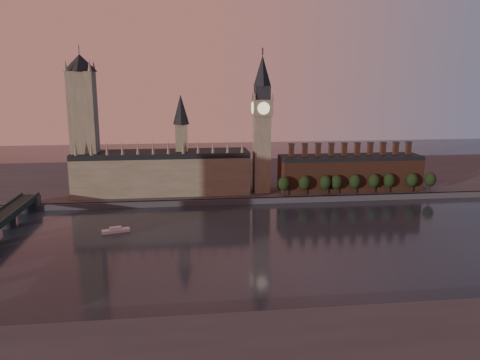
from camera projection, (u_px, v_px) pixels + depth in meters
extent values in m
plane|color=black|center=(277.00, 245.00, 252.55)|extent=(900.00, 900.00, 0.00)
cube|color=#414146|center=(252.00, 201.00, 339.62)|extent=(900.00, 4.00, 4.00)
cube|color=#414146|center=(238.00, 177.00, 427.09)|extent=(900.00, 180.00, 4.00)
cube|color=gray|center=(162.00, 175.00, 352.91)|extent=(130.00, 30.00, 28.00)
cube|color=black|center=(162.00, 154.00, 349.67)|extent=(130.00, 30.00, 4.00)
cube|color=gray|center=(182.00, 140.00, 349.43)|extent=(9.00, 9.00, 24.00)
cone|color=black|center=(181.00, 109.00, 344.77)|extent=(12.00, 12.00, 22.00)
cone|color=gray|center=(75.00, 148.00, 327.59)|extent=(2.60, 2.60, 10.00)
cone|color=gray|center=(91.00, 148.00, 328.88)|extent=(2.60, 2.60, 10.00)
cone|color=gray|center=(107.00, 148.00, 330.16)|extent=(2.60, 2.60, 10.00)
cone|color=gray|center=(122.00, 148.00, 331.44)|extent=(2.60, 2.60, 10.00)
cone|color=gray|center=(138.00, 147.00, 332.72)|extent=(2.60, 2.60, 10.00)
cone|color=gray|center=(153.00, 147.00, 334.00)|extent=(2.60, 2.60, 10.00)
cone|color=gray|center=(168.00, 147.00, 335.28)|extent=(2.60, 2.60, 10.00)
cone|color=gray|center=(183.00, 147.00, 336.56)|extent=(2.60, 2.60, 10.00)
cone|color=gray|center=(198.00, 147.00, 337.85)|extent=(2.60, 2.60, 10.00)
cone|color=gray|center=(213.00, 146.00, 339.13)|extent=(2.60, 2.60, 10.00)
cone|color=gray|center=(228.00, 146.00, 340.41)|extent=(2.60, 2.60, 10.00)
cone|color=gray|center=(242.00, 146.00, 341.69)|extent=(2.60, 2.60, 10.00)
cube|color=gray|center=(85.00, 135.00, 340.06)|extent=(18.00, 18.00, 90.00)
cone|color=black|center=(80.00, 63.00, 329.72)|extent=(24.00, 24.00, 12.00)
cylinder|color=#232326|center=(79.00, 54.00, 328.51)|extent=(0.50, 0.50, 12.00)
cone|color=gray|center=(65.00, 65.00, 321.40)|extent=(3.00, 3.00, 8.00)
cone|color=gray|center=(89.00, 65.00, 323.31)|extent=(3.00, 3.00, 8.00)
cone|color=gray|center=(71.00, 66.00, 336.95)|extent=(3.00, 3.00, 8.00)
cone|color=gray|center=(94.00, 66.00, 338.86)|extent=(3.00, 3.00, 8.00)
cube|color=gray|center=(262.00, 154.00, 353.97)|extent=(12.00, 12.00, 58.00)
cube|color=gray|center=(262.00, 108.00, 346.88)|extent=(14.00, 14.00, 12.00)
cube|color=#232326|center=(262.00, 93.00, 344.65)|extent=(11.00, 11.00, 10.00)
cone|color=black|center=(262.00, 70.00, 341.41)|extent=(13.00, 13.00, 22.00)
cylinder|color=#232326|center=(263.00, 51.00, 338.67)|extent=(1.00, 1.00, 5.00)
cylinder|color=beige|center=(264.00, 108.00, 339.88)|extent=(9.00, 0.50, 9.00)
cylinder|color=beige|center=(260.00, 107.00, 353.88)|extent=(9.00, 0.50, 9.00)
cylinder|color=beige|center=(252.00, 108.00, 346.02)|extent=(0.50, 9.00, 9.00)
cylinder|color=beige|center=(272.00, 108.00, 347.74)|extent=(0.50, 9.00, 9.00)
cone|color=gray|center=(255.00, 96.00, 337.96)|extent=(2.00, 2.00, 6.00)
cone|color=gray|center=(273.00, 96.00, 339.51)|extent=(2.00, 2.00, 6.00)
cone|color=gray|center=(252.00, 95.00, 350.60)|extent=(2.00, 2.00, 6.00)
cone|color=gray|center=(269.00, 95.00, 352.15)|extent=(2.00, 2.00, 6.00)
cube|color=#553020|center=(350.00, 174.00, 365.78)|extent=(110.00, 25.00, 24.00)
cube|color=black|center=(350.00, 157.00, 363.04)|extent=(110.00, 25.00, 3.00)
cube|color=#553020|center=(291.00, 151.00, 356.21)|extent=(3.50, 3.50, 9.00)
cube|color=#232326|center=(292.00, 144.00, 355.20)|extent=(4.20, 4.20, 1.00)
cube|color=#553020|center=(305.00, 150.00, 357.46)|extent=(3.50, 3.50, 9.00)
cube|color=#232326|center=(305.00, 144.00, 356.45)|extent=(4.20, 4.20, 1.00)
cube|color=#553020|center=(318.00, 150.00, 358.71)|extent=(3.50, 3.50, 9.00)
cube|color=#232326|center=(318.00, 144.00, 357.70)|extent=(4.20, 4.20, 1.00)
cube|color=#553020|center=(331.00, 150.00, 359.96)|extent=(3.50, 3.50, 9.00)
cube|color=#232326|center=(331.00, 143.00, 358.94)|extent=(4.20, 4.20, 1.00)
cube|color=#553020|center=(344.00, 150.00, 361.20)|extent=(3.50, 3.50, 9.00)
cube|color=#232326|center=(345.00, 143.00, 360.19)|extent=(4.20, 4.20, 1.00)
cube|color=#553020|center=(357.00, 149.00, 362.45)|extent=(3.50, 3.50, 9.00)
cube|color=#232326|center=(358.00, 143.00, 361.44)|extent=(4.20, 4.20, 1.00)
cube|color=#553020|center=(370.00, 149.00, 363.70)|extent=(3.50, 3.50, 9.00)
cube|color=#232326|center=(371.00, 143.00, 362.69)|extent=(4.20, 4.20, 1.00)
cube|color=#553020|center=(383.00, 149.00, 364.95)|extent=(3.50, 3.50, 9.00)
cube|color=#232326|center=(383.00, 143.00, 363.93)|extent=(4.20, 4.20, 1.00)
cube|color=#553020|center=(396.00, 149.00, 366.20)|extent=(3.50, 3.50, 9.00)
cube|color=#232326|center=(396.00, 142.00, 365.18)|extent=(4.20, 4.20, 1.00)
cube|color=#553020|center=(408.00, 149.00, 367.44)|extent=(3.50, 3.50, 9.00)
cube|color=#232326|center=(409.00, 142.00, 366.43)|extent=(4.20, 4.20, 1.00)
cylinder|color=black|center=(284.00, 192.00, 344.93)|extent=(0.80, 0.80, 6.00)
ellipsoid|color=black|center=(284.00, 184.00, 343.61)|extent=(8.60, 8.60, 10.75)
cylinder|color=black|center=(304.00, 191.00, 348.10)|extent=(0.80, 0.80, 6.00)
ellipsoid|color=black|center=(305.00, 183.00, 346.78)|extent=(8.60, 8.60, 10.75)
cylinder|color=black|center=(325.00, 191.00, 349.31)|extent=(0.80, 0.80, 6.00)
ellipsoid|color=black|center=(325.00, 182.00, 348.00)|extent=(8.60, 8.60, 10.75)
cylinder|color=black|center=(336.00, 190.00, 350.64)|extent=(0.80, 0.80, 6.00)
ellipsoid|color=black|center=(336.00, 182.00, 349.32)|extent=(8.60, 8.60, 10.75)
cylinder|color=black|center=(354.00, 190.00, 352.76)|extent=(0.80, 0.80, 6.00)
ellipsoid|color=black|center=(355.00, 181.00, 351.44)|extent=(8.60, 8.60, 10.75)
cylinder|color=black|center=(373.00, 189.00, 354.79)|extent=(0.80, 0.80, 6.00)
ellipsoid|color=black|center=(374.00, 181.00, 353.47)|extent=(8.60, 8.60, 10.75)
cylinder|color=black|center=(389.00, 189.00, 356.58)|extent=(0.80, 0.80, 6.00)
ellipsoid|color=black|center=(389.00, 180.00, 355.27)|extent=(8.60, 8.60, 10.75)
cylinder|color=black|center=(411.00, 188.00, 358.11)|extent=(0.80, 0.80, 6.00)
ellipsoid|color=black|center=(412.00, 180.00, 356.79)|extent=(8.60, 8.60, 10.75)
cylinder|color=black|center=(430.00, 188.00, 360.41)|extent=(0.80, 0.80, 6.00)
ellipsoid|color=black|center=(430.00, 179.00, 359.09)|extent=(8.60, 8.60, 10.75)
cube|color=#414146|center=(29.00, 201.00, 320.09)|extent=(14.00, 8.00, 6.00)
cylinder|color=#232326|center=(9.00, 221.00, 282.82)|extent=(8.00, 8.00, 7.75)
cylinder|color=#232326|center=(27.00, 207.00, 315.86)|extent=(8.00, 8.00, 7.75)
cube|color=silver|center=(116.00, 231.00, 274.42)|extent=(16.60, 8.95, 1.82)
cube|color=silver|center=(116.00, 228.00, 274.09)|extent=(7.54, 5.24, 1.37)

